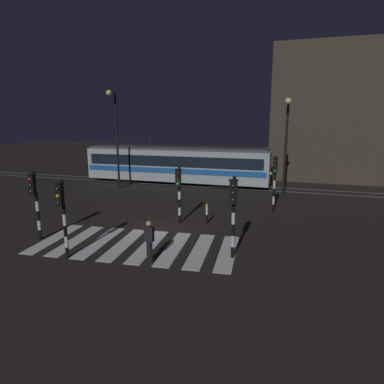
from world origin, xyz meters
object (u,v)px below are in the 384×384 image
Objects in this scene: street_lamp_trackside_right at (286,136)px; pedestrian_waiting_at_kerb at (149,241)px; traffic_light_kerb_mid_left at (62,208)px; traffic_light_median_centre at (179,187)px; street_lamp_trackside_left at (115,129)px; tram at (176,164)px; traffic_light_corner_far_right at (275,176)px; bollard_island_edge at (207,214)px; traffic_light_corner_near_right at (233,206)px; traffic_light_corner_near_left at (35,196)px.

street_lamp_trackside_right reaches higher than pedestrian_waiting_at_kerb.
traffic_light_kerb_mid_left is 1.04× the size of traffic_light_median_centre.
street_lamp_trackside_left is 0.47× the size of tram.
traffic_light_corner_far_right is 2.04× the size of pedestrian_waiting_at_kerb.
traffic_light_kerb_mid_left is 0.94× the size of traffic_light_corner_far_right.
street_lamp_trackside_right reaches higher than traffic_light_corner_far_right.
pedestrian_waiting_at_kerb is (8.59, -12.69, -4.04)m from street_lamp_trackside_left.
traffic_light_corner_far_right reaches higher than traffic_light_median_centre.
street_lamp_trackside_right is 0.42× the size of tram.
traffic_light_corner_far_right reaches higher than bollard_island_edge.
traffic_light_corner_far_right is 0.21× the size of tram.
traffic_light_corner_far_right is at bearing 81.32° from traffic_light_corner_near_right.
street_lamp_trackside_right is at bearing 62.21° from bollard_island_edge.
traffic_light_corner_far_right is at bearing -38.90° from tram.
pedestrian_waiting_at_kerb is at bearing -83.95° from traffic_light_median_centre.
street_lamp_trackside_left is (-12.84, 3.75, 2.62)m from traffic_light_corner_far_right.
street_lamp_trackside_left is 6.11m from tram.
traffic_light_corner_near_right is 0.48× the size of street_lamp_trackside_right.
street_lamp_trackside_right is at bearing -19.70° from tram.
street_lamp_trackside_left is (-2.53, 11.93, 2.76)m from traffic_light_corner_near_left.
traffic_light_median_centre reaches higher than pedestrian_waiting_at_kerb.
traffic_light_median_centre is at bearing -69.50° from tram.
tram reaches higher than traffic_light_kerb_mid_left.
traffic_light_median_centre is 11.42m from street_lamp_trackside_left.
pedestrian_waiting_at_kerb is at bearing -99.26° from bollard_island_edge.
traffic_light_corner_far_right is 5.05m from bollard_island_edge.
bollard_island_edge is at bearing -62.17° from tram.
traffic_light_corner_far_right is at bearing 38.40° from traffic_light_corner_near_left.
street_lamp_trackside_left is (-8.05, 7.58, 2.85)m from traffic_light_median_centre.
street_lamp_trackside_left reaches higher than traffic_light_kerb_mid_left.
traffic_light_corner_near_left is 2.95× the size of bollard_island_edge.
street_lamp_trackside_right is (1.62, 11.49, 2.23)m from traffic_light_corner_near_right.
bollard_island_edge is at bearing -36.82° from street_lamp_trackside_left.
traffic_light_kerb_mid_left is 0.47× the size of street_lamp_trackside_right.
pedestrian_waiting_at_kerb is at bearing 11.61° from traffic_light_kerb_mid_left.
traffic_light_corner_near_left is at bearing -141.78° from traffic_light_median_centre.
traffic_light_median_centre is 5.28m from traffic_light_corner_near_right.
street_lamp_trackside_left is at bearing 101.95° from traffic_light_corner_near_left.
pedestrian_waiting_at_kerb is (-4.71, -12.78, -3.59)m from street_lamp_trackside_right.
traffic_light_corner_near_right reaches higher than traffic_light_corner_near_left.
traffic_light_corner_near_right reaches higher than traffic_light_kerb_mid_left.
traffic_light_corner_near_left is at bearing 172.80° from pedestrian_waiting_at_kerb.
traffic_light_median_centre is at bearing -162.29° from bollard_island_edge.
traffic_light_kerb_mid_left is 6.49m from traffic_light_median_centre.
street_lamp_trackside_right is at bearing 0.39° from street_lamp_trackside_left.
street_lamp_trackside_left is at bearing -138.74° from tram.
tram reaches higher than traffic_light_corner_far_right.
tram is at bearing 117.56° from traffic_light_corner_near_right.
traffic_light_corner_near_left is at bearing -78.05° from street_lamp_trackside_left.
traffic_light_corner_near_left is 12.50m from street_lamp_trackside_left.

